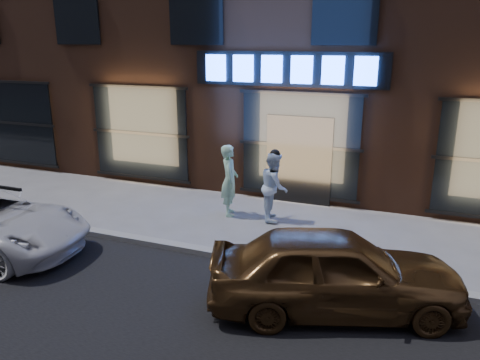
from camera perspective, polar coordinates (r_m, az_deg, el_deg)
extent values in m
plane|color=slate|center=(9.65, 1.02, -9.90)|extent=(90.00, 90.00, 0.00)
cube|color=gray|center=(9.62, 1.02, -9.58)|extent=(60.00, 0.25, 0.12)
cube|color=#54301E|center=(16.39, 11.43, 18.72)|extent=(30.00, 8.00, 10.00)
cube|color=black|center=(12.54, 5.79, 13.29)|extent=(5.20, 0.06, 0.90)
cube|color=black|center=(12.77, 7.17, 2.39)|extent=(1.80, 0.10, 2.40)
cube|color=#FFBF72|center=(17.94, -25.59, 6.30)|extent=(3.00, 0.04, 2.60)
cube|color=black|center=(17.91, -25.68, 6.28)|extent=(3.20, 0.06, 2.80)
cube|color=#FFBF72|center=(14.73, -11.98, 5.65)|extent=(3.00, 0.04, 2.60)
cube|color=black|center=(14.70, -12.07, 5.63)|extent=(3.20, 0.06, 2.80)
cube|color=#FFBF72|center=(12.73, 7.31, 4.20)|extent=(3.00, 0.04, 2.60)
cube|color=black|center=(12.70, 7.26, 4.16)|extent=(3.20, 0.06, 2.80)
cube|color=black|center=(15.66, -19.33, 18.26)|extent=(1.60, 0.06, 1.60)
cube|color=black|center=(13.46, -5.40, 19.49)|extent=(1.60, 0.06, 1.60)
cube|color=black|center=(12.22, 12.69, 19.48)|extent=(1.60, 0.06, 1.60)
cube|color=#2659FF|center=(13.15, -2.94, 13.51)|extent=(0.55, 0.12, 0.70)
cube|color=#2659FF|center=(12.85, 0.40, 13.45)|extent=(0.55, 0.12, 0.70)
cube|color=#2659FF|center=(12.58, 3.90, 13.35)|extent=(0.55, 0.12, 0.70)
cube|color=#2659FF|center=(12.37, 7.53, 13.19)|extent=(0.55, 0.12, 0.70)
cube|color=#2659FF|center=(12.20, 11.27, 12.98)|extent=(0.55, 0.12, 0.70)
cube|color=#2659FF|center=(12.08, 15.10, 12.70)|extent=(0.55, 0.12, 0.70)
imported|color=#BEFADD|center=(11.84, -1.29, -0.03)|extent=(0.66, 0.79, 1.83)
imported|color=white|center=(11.56, 4.20, -0.78)|extent=(0.88, 1.00, 1.72)
imported|color=brown|center=(7.92, 11.51, -10.80)|extent=(4.44, 2.93, 1.40)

